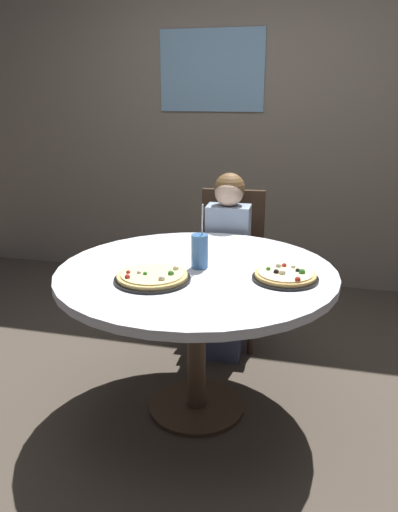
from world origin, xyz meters
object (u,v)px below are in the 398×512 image
at_px(pizza_cheese, 285,276).
at_px(chair_wooden, 230,257).
at_px(dining_table, 196,287).
at_px(pizza_veggie, 152,277).
at_px(soda_cup, 200,251).
at_px(diner_child, 226,273).

bearing_deg(pizza_cheese, chair_wooden, 114.53).
distance_m(dining_table, pizza_veggie, 0.26).
bearing_deg(dining_table, chair_wooden, 90.25).
xyz_separation_m(pizza_veggie, soda_cup, (0.16, 0.22, 0.06)).
height_order(dining_table, pizza_cheese, pizza_cheese).
xyz_separation_m(chair_wooden, pizza_cheese, (0.42, -0.91, 0.24)).
bearing_deg(diner_child, soda_cup, -89.55).
height_order(diner_child, pizza_cheese, diner_child).
bearing_deg(diner_child, dining_table, -90.26).
xyz_separation_m(chair_wooden, soda_cup, (0.01, -0.85, 0.30)).
relative_size(pizza_veggie, pizza_cheese, 1.15).
height_order(dining_table, soda_cup, soda_cup).
relative_size(dining_table, diner_child, 1.21).
distance_m(dining_table, soda_cup, 0.17).
relative_size(diner_child, soda_cup, 3.52).
bearing_deg(dining_table, pizza_cheese, -4.49).
bearing_deg(pizza_cheese, diner_child, 119.27).
distance_m(diner_child, pizza_veggie, 0.94).
distance_m(chair_wooden, pizza_cheese, 1.03).
bearing_deg(dining_table, pizza_veggie, -128.40).
bearing_deg(pizza_veggie, pizza_cheese, 15.52).
xyz_separation_m(chair_wooden, diner_child, (0.01, -0.18, -0.05)).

